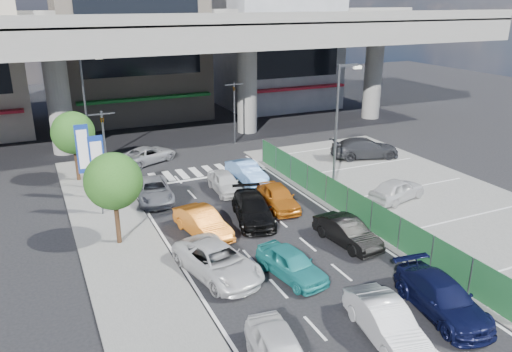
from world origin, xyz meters
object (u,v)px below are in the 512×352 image
signboard_near (98,165)px  wagon_silver_front_left (154,190)px  parked_sedan_white (397,190)px  sedan_white_front_mid (225,182)px  traffic_light_left (103,131)px  tree_near (113,181)px  hatch_black_mid_right (347,232)px  taxi_orange_right (278,197)px  kei_truck_front_right (246,172)px  sedan_black_mid (253,209)px  street_lamp_right (339,117)px  tree_far (73,133)px  sedan_white_mid_left (218,261)px  traffic_light_right (234,97)px  hatch_white_back_mid (386,321)px  traffic_cone (342,204)px  crossing_wagon_silver (148,155)px  parked_sedan_dgrey (365,148)px  signboard_far (83,151)px  taxi_teal_mid (291,264)px  street_lamp_left (87,101)px  taxi_orange_left (203,223)px  minivan_navy_back (442,297)px

signboard_near → wagon_silver_front_left: bearing=19.5°
parked_sedan_white → sedan_white_front_mid: bearing=42.2°
traffic_light_left → sedan_white_front_mid: size_ratio=1.37×
tree_near → hatch_black_mid_right: size_ratio=1.19×
taxi_orange_right → kei_truck_front_right: taxi_orange_right is taller
sedan_black_mid → street_lamp_right: bearing=31.6°
tree_far → sedan_white_mid_left: 16.15m
tree_near → wagon_silver_front_left: tree_near is taller
street_lamp_right → traffic_light_right: bearing=97.3°
hatch_white_back_mid → traffic_cone: (5.17, 10.45, -0.28)m
tree_far → crossing_wagon_silver: tree_far is taller
parked_sedan_dgrey → wagon_silver_front_left: bearing=111.0°
taxi_orange_right → traffic_cone: size_ratio=5.80×
sedan_white_mid_left → parked_sedan_white: size_ratio=1.23×
kei_truck_front_right → signboard_far: bearing=169.5°
hatch_black_mid_right → sedan_black_mid: (-3.11, 4.58, 0.03)m
taxi_teal_mid → crossing_wagon_silver: 19.12m
hatch_black_mid_right → street_lamp_left: bearing=111.5°
tree_near → sedan_white_front_mid: size_ratio=1.27×
taxi_orange_left → traffic_cone: taxi_orange_left is taller
tree_near → taxi_orange_left: (4.17, -0.74, -2.70)m
signboard_far → taxi_orange_right: signboard_far is taller
minivan_navy_back → wagon_silver_front_left: minivan_navy_back is taller
minivan_navy_back → parked_sedan_dgrey: size_ratio=0.91×
minivan_navy_back → wagon_silver_front_left: (-7.38, 16.34, -0.07)m
taxi_orange_right → hatch_white_back_mid: bearing=-93.4°
signboard_near → hatch_white_back_mid: size_ratio=1.12×
taxi_orange_right → parked_sedan_white: size_ratio=1.00×
hatch_white_back_mid → hatch_black_mid_right: bearing=74.4°
taxi_teal_mid → taxi_orange_left: (-2.19, 5.62, 0.03)m
tree_near → parked_sedan_dgrey: 21.16m
minivan_navy_back → taxi_orange_right: (-1.03, 12.02, 0.00)m
parked_sedan_dgrey → signboard_near: bearing=113.4°
street_lamp_right → tree_near: (-14.17, -2.00, -1.38)m
kei_truck_front_right → hatch_black_mid_right: bearing=-89.5°
taxi_teal_mid → wagon_silver_front_left: size_ratio=0.86×
traffic_light_left → parked_sedan_white: bearing=-30.7°
signboard_near → sedan_white_front_mid: 8.08m
signboard_near → parked_sedan_dgrey: bearing=7.6°
kei_truck_front_right → taxi_teal_mid: bearing=-108.7°
kei_truck_front_right → signboard_near: bearing=-173.3°
sedan_white_mid_left → kei_truck_front_right: size_ratio=1.24×
traffic_light_right → parked_sedan_white: 17.05m
hatch_black_mid_right → crossing_wagon_silver: hatch_black_mid_right is taller
parked_sedan_white → signboard_far: bearing=49.3°
hatch_white_back_mid → minivan_navy_back: bearing=14.2°
hatch_white_back_mid → signboard_near: bearing=124.5°
hatch_white_back_mid → sedan_white_front_mid: size_ratio=1.10×
sedan_white_mid_left → wagon_silver_front_left: 9.99m
wagon_silver_front_left → traffic_cone: size_ratio=6.42×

